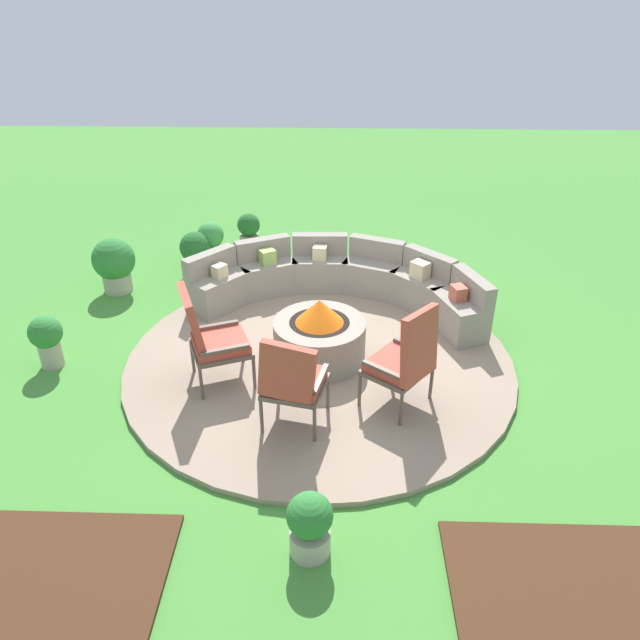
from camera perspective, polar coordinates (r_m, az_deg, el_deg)
ground_plane at (r=7.05m, az=-0.05°, el=-3.98°), size 24.00×24.00×0.00m
patio_circle at (r=7.03m, az=-0.05°, el=-3.78°), size 4.44×4.44×0.06m
mulch_bed_left at (r=5.33m, az=-24.97°, el=-21.29°), size 1.89×1.27×0.04m
mulch_bed_right at (r=5.18m, az=23.35°, el=-22.66°), size 1.89×1.27×0.04m
fire_pit at (r=6.86m, az=-0.05°, el=-1.51°), size 1.05×1.05×0.76m
curved_stone_bench at (r=8.06m, az=2.03°, el=3.64°), size 3.80×1.83×0.74m
lounge_chair_front_left at (r=6.42m, az=-10.28°, el=-1.55°), size 0.80×0.77×1.15m
lounge_chair_front_right at (r=5.74m, az=-2.63°, el=-5.64°), size 0.68×0.67×1.05m
lounge_chair_back_left at (r=6.03m, az=8.12°, el=-3.56°), size 0.79×0.84×1.15m
potted_plant_0 at (r=9.31m, az=-10.18°, el=7.11°), size 0.39×0.39×0.72m
potted_plant_1 at (r=9.17m, az=-11.61°, el=6.38°), size 0.46×0.46×0.65m
potted_plant_2 at (r=4.86m, az=-0.97°, el=-18.62°), size 0.36×0.36×0.57m
potted_plant_3 at (r=7.46m, az=-24.32°, el=-1.55°), size 0.37×0.37×0.63m
potted_plant_4 at (r=9.91m, az=-6.70°, el=8.42°), size 0.36×0.36×0.59m
potted_plant_5 at (r=8.90m, az=-18.80°, el=5.11°), size 0.59×0.59×0.78m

